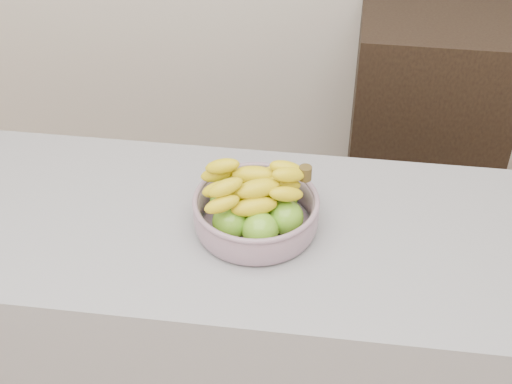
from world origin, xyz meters
TOP-DOWN VIEW (x-y plane):
  - counter at (0.00, 0.73)m, footprint 2.00×0.60m
  - cabinet at (0.61, 1.78)m, footprint 0.53×0.43m
  - fruit_bowl at (0.13, 0.73)m, footprint 0.28×0.28m

SIDE VIEW (x-z plane):
  - counter at x=0.00m, z-range 0.00..0.90m
  - cabinet at x=0.61m, z-range 0.00..0.96m
  - fruit_bowl at x=0.13m, z-range 0.87..1.03m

